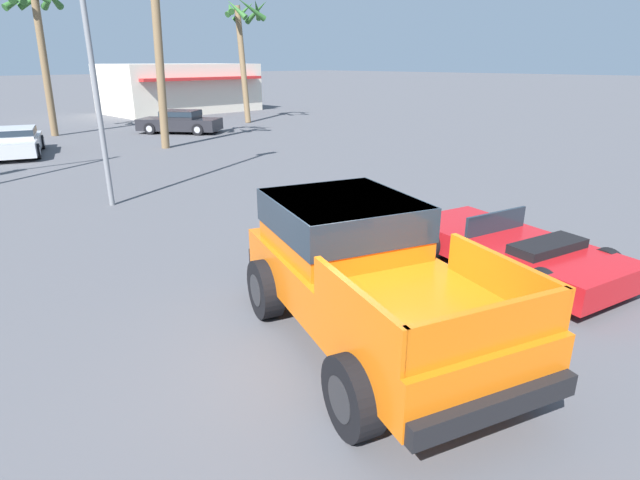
% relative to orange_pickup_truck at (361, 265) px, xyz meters
% --- Properties ---
extents(ground_plane, '(320.00, 320.00, 0.00)m').
position_rel_orange_pickup_truck_xyz_m(ground_plane, '(-0.21, 0.05, -1.09)').
color(ground_plane, '#4C4C51').
extents(orange_pickup_truck, '(3.56, 5.26, 1.90)m').
position_rel_orange_pickup_truck_xyz_m(orange_pickup_truck, '(0.00, 0.00, 0.00)').
color(orange_pickup_truck, orange).
rests_on(orange_pickup_truck, ground_plane).
extents(red_convertible_car, '(2.79, 4.39, 1.05)m').
position_rel_orange_pickup_truck_xyz_m(red_convertible_car, '(3.80, -0.49, -0.67)').
color(red_convertible_car, '#B21419').
rests_on(red_convertible_car, ground_plane).
extents(parked_car_silver, '(3.17, 4.68, 1.14)m').
position_rel_orange_pickup_truck_xyz_m(parked_car_silver, '(0.82, 19.85, -0.50)').
color(parked_car_silver, '#B7BABF').
rests_on(parked_car_silver, ground_plane).
extents(parked_car_dark, '(4.02, 4.54, 1.22)m').
position_rel_orange_pickup_truck_xyz_m(parked_car_dark, '(9.34, 21.23, -0.47)').
color(parked_car_dark, '#232328').
rests_on(parked_car_dark, ground_plane).
extents(palm_tree_short, '(2.51, 2.56, 7.33)m').
position_rel_orange_pickup_truck_xyz_m(palm_tree_short, '(15.08, 22.64, 4.41)').
color(palm_tree_short, brown).
rests_on(palm_tree_short, ground_plane).
extents(palm_tree_leaning, '(2.67, 2.88, 7.34)m').
position_rel_orange_pickup_truck_xyz_m(palm_tree_leaning, '(4.03, 24.88, 4.48)').
color(palm_tree_leaning, brown).
rests_on(palm_tree_leaning, ground_plane).
extents(storefront_building, '(10.86, 7.37, 3.57)m').
position_rel_orange_pickup_truck_xyz_m(storefront_building, '(15.83, 32.30, 0.70)').
color(storefront_building, beige).
rests_on(storefront_building, ground_plane).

